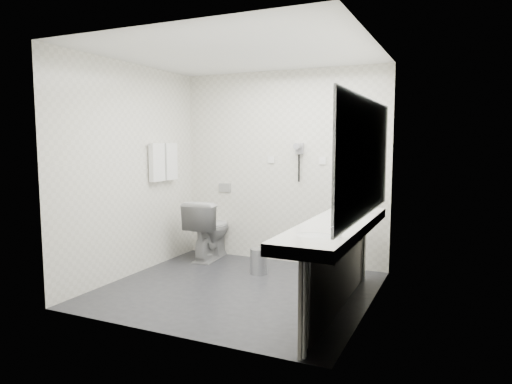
% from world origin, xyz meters
% --- Properties ---
extents(floor, '(2.80, 2.80, 0.00)m').
position_xyz_m(floor, '(0.00, 0.00, 0.00)').
color(floor, '#29292E').
rests_on(floor, ground).
extents(ceiling, '(2.80, 2.80, 0.00)m').
position_xyz_m(ceiling, '(0.00, 0.00, 2.50)').
color(ceiling, white).
rests_on(ceiling, wall_back).
extents(wall_back, '(2.80, 0.00, 2.80)m').
position_xyz_m(wall_back, '(0.00, 1.30, 1.25)').
color(wall_back, white).
rests_on(wall_back, floor).
extents(wall_front, '(2.80, 0.00, 2.80)m').
position_xyz_m(wall_front, '(0.00, -1.30, 1.25)').
color(wall_front, white).
rests_on(wall_front, floor).
extents(wall_left, '(0.00, 2.60, 2.60)m').
position_xyz_m(wall_left, '(-1.40, 0.00, 1.25)').
color(wall_left, white).
rests_on(wall_left, floor).
extents(wall_right, '(0.00, 2.60, 2.60)m').
position_xyz_m(wall_right, '(1.40, 0.00, 1.25)').
color(wall_right, white).
rests_on(wall_right, floor).
extents(vanity_counter, '(0.55, 2.20, 0.10)m').
position_xyz_m(vanity_counter, '(1.12, -0.20, 0.80)').
color(vanity_counter, white).
rests_on(vanity_counter, floor).
extents(vanity_panel, '(0.03, 2.15, 0.75)m').
position_xyz_m(vanity_panel, '(1.15, -0.20, 0.38)').
color(vanity_panel, gray).
rests_on(vanity_panel, floor).
extents(vanity_post_near, '(0.06, 0.06, 0.75)m').
position_xyz_m(vanity_post_near, '(1.18, -1.24, 0.38)').
color(vanity_post_near, silver).
rests_on(vanity_post_near, floor).
extents(vanity_post_far, '(0.06, 0.06, 0.75)m').
position_xyz_m(vanity_post_far, '(1.18, 0.84, 0.38)').
color(vanity_post_far, silver).
rests_on(vanity_post_far, floor).
extents(mirror, '(0.02, 2.20, 1.05)m').
position_xyz_m(mirror, '(1.39, -0.20, 1.45)').
color(mirror, '#B2BCC6').
rests_on(mirror, wall_right).
extents(basin_near, '(0.40, 0.31, 0.05)m').
position_xyz_m(basin_near, '(1.12, -0.85, 0.83)').
color(basin_near, white).
rests_on(basin_near, vanity_counter).
extents(basin_far, '(0.40, 0.31, 0.05)m').
position_xyz_m(basin_far, '(1.12, 0.45, 0.83)').
color(basin_far, white).
rests_on(basin_far, vanity_counter).
extents(faucet_near, '(0.04, 0.04, 0.15)m').
position_xyz_m(faucet_near, '(1.32, -0.85, 0.92)').
color(faucet_near, silver).
rests_on(faucet_near, vanity_counter).
extents(faucet_far, '(0.04, 0.04, 0.15)m').
position_xyz_m(faucet_far, '(1.32, 0.45, 0.92)').
color(faucet_far, silver).
rests_on(faucet_far, vanity_counter).
extents(soap_bottle_a, '(0.07, 0.07, 0.12)m').
position_xyz_m(soap_bottle_a, '(1.14, -0.22, 0.91)').
color(soap_bottle_a, silver).
rests_on(soap_bottle_a, vanity_counter).
extents(glass_left, '(0.08, 0.08, 0.12)m').
position_xyz_m(glass_left, '(1.21, 0.04, 0.91)').
color(glass_left, silver).
rests_on(glass_left, vanity_counter).
extents(glass_right, '(0.07, 0.07, 0.11)m').
position_xyz_m(glass_right, '(1.26, 0.21, 0.91)').
color(glass_right, silver).
rests_on(glass_right, vanity_counter).
extents(toilet, '(0.52, 0.84, 0.81)m').
position_xyz_m(toilet, '(-0.94, 1.00, 0.40)').
color(toilet, white).
rests_on(toilet, floor).
extents(flush_plate, '(0.18, 0.02, 0.12)m').
position_xyz_m(flush_plate, '(-0.85, 1.29, 0.95)').
color(flush_plate, '#B2B5BA').
rests_on(flush_plate, wall_back).
extents(pedal_bin, '(0.24, 0.24, 0.29)m').
position_xyz_m(pedal_bin, '(-0.03, 0.62, 0.15)').
color(pedal_bin, '#B2B5BA').
rests_on(pedal_bin, floor).
extents(bin_lid, '(0.21, 0.21, 0.02)m').
position_xyz_m(bin_lid, '(-0.03, 0.62, 0.30)').
color(bin_lid, '#B2B5BA').
rests_on(bin_lid, pedal_bin).
extents(towel_rail, '(0.02, 0.62, 0.02)m').
position_xyz_m(towel_rail, '(-1.35, 0.55, 1.55)').
color(towel_rail, silver).
rests_on(towel_rail, wall_left).
extents(towel_near, '(0.07, 0.24, 0.48)m').
position_xyz_m(towel_near, '(-1.34, 0.41, 1.33)').
color(towel_near, white).
rests_on(towel_near, towel_rail).
extents(towel_far, '(0.07, 0.24, 0.48)m').
position_xyz_m(towel_far, '(-1.34, 0.69, 1.33)').
color(towel_far, white).
rests_on(towel_far, towel_rail).
extents(dryer_cradle, '(0.10, 0.04, 0.14)m').
position_xyz_m(dryer_cradle, '(0.25, 1.27, 1.50)').
color(dryer_cradle, '#9A999E').
rests_on(dryer_cradle, wall_back).
extents(dryer_barrel, '(0.08, 0.14, 0.08)m').
position_xyz_m(dryer_barrel, '(0.25, 1.20, 1.53)').
color(dryer_barrel, '#9A999E').
rests_on(dryer_barrel, dryer_cradle).
extents(dryer_cord, '(0.02, 0.02, 0.35)m').
position_xyz_m(dryer_cord, '(0.25, 1.26, 1.25)').
color(dryer_cord, black).
rests_on(dryer_cord, dryer_cradle).
extents(switch_plate_a, '(0.09, 0.02, 0.09)m').
position_xyz_m(switch_plate_a, '(-0.15, 1.29, 1.35)').
color(switch_plate_a, white).
rests_on(switch_plate_a, wall_back).
extents(switch_plate_b, '(0.09, 0.02, 0.09)m').
position_xyz_m(switch_plate_b, '(0.55, 1.29, 1.35)').
color(switch_plate_b, white).
rests_on(switch_plate_b, wall_back).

